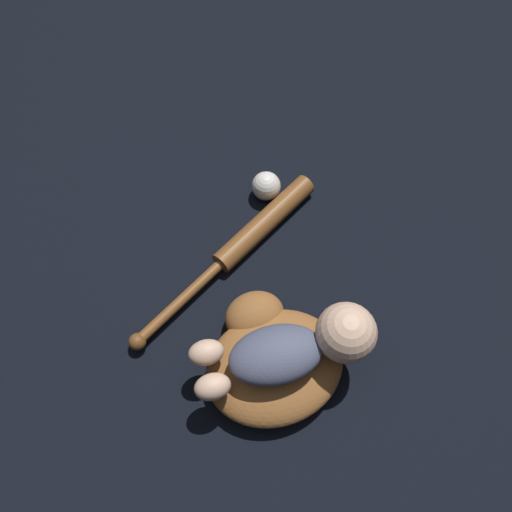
% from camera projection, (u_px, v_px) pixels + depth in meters
% --- Properties ---
extents(ground_plane, '(6.00, 6.00, 0.00)m').
position_uv_depth(ground_plane, '(249.00, 370.00, 1.07)').
color(ground_plane, black).
extents(baseball_glove, '(0.36, 0.35, 0.09)m').
position_uv_depth(baseball_glove, '(271.00, 356.00, 1.04)').
color(baseball_glove, '#935B2D').
rests_on(baseball_glove, ground).
extents(baby_figure, '(0.37, 0.20, 0.12)m').
position_uv_depth(baby_figure, '(301.00, 345.00, 0.96)').
color(baby_figure, '#4C516B').
rests_on(baby_figure, baseball_glove).
extents(baseball_bat, '(0.40, 0.47, 0.05)m').
position_uv_depth(baseball_bat, '(248.00, 238.00, 1.19)').
color(baseball_bat, brown).
rests_on(baseball_bat, ground).
extents(baseball, '(0.07, 0.07, 0.07)m').
position_uv_depth(baseball, '(266.00, 186.00, 1.25)').
color(baseball, white).
rests_on(baseball, ground).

